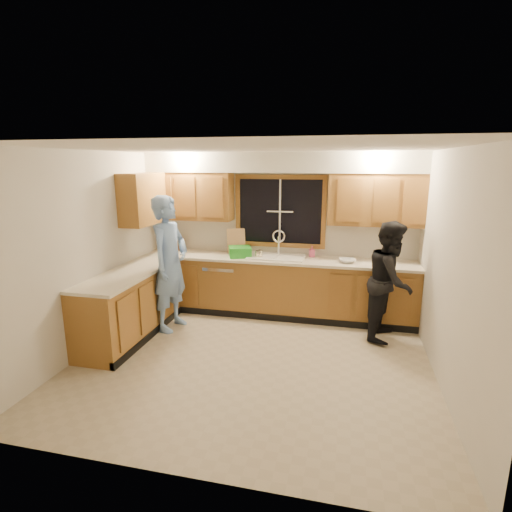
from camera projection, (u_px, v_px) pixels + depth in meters
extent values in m
plane|color=#B5A68B|center=(252.00, 361.00, 4.84)|extent=(4.20, 4.20, 0.00)
plane|color=white|center=(252.00, 148.00, 4.27)|extent=(4.20, 4.20, 0.00)
plane|color=beige|center=(280.00, 233.00, 6.36)|extent=(4.20, 0.00, 4.20)
plane|color=beige|center=(90.00, 252.00, 5.02)|extent=(0.00, 3.80, 3.80)
plane|color=beige|center=(450.00, 272.00, 4.10)|extent=(0.00, 3.80, 3.80)
cube|color=olive|center=(276.00, 287.00, 6.26)|extent=(4.20, 0.60, 0.88)
cube|color=olive|center=(131.00, 305.00, 5.47)|extent=(0.60, 1.90, 0.88)
cube|color=beige|center=(276.00, 259.00, 6.14)|extent=(4.20, 0.63, 0.04)
cube|color=beige|center=(129.00, 273.00, 5.36)|extent=(0.63, 1.90, 0.04)
cube|color=olive|center=(191.00, 196.00, 6.39)|extent=(1.35, 0.33, 0.75)
cube|color=olive|center=(376.00, 200.00, 5.76)|extent=(1.35, 0.33, 0.75)
cube|color=olive|center=(143.00, 199.00, 5.91)|extent=(0.33, 0.90, 0.75)
cube|color=silver|center=(279.00, 163.00, 5.94)|extent=(4.20, 0.35, 0.30)
cube|color=black|center=(280.00, 211.00, 6.28)|extent=(1.30, 0.01, 1.00)
cube|color=olive|center=(280.00, 177.00, 6.14)|extent=(1.44, 0.03, 0.07)
cube|color=olive|center=(280.00, 245.00, 6.39)|extent=(1.44, 0.03, 0.07)
cube|color=olive|center=(238.00, 210.00, 6.42)|extent=(0.07, 0.03, 1.00)
cube|color=olive|center=(324.00, 213.00, 6.12)|extent=(0.07, 0.03, 1.00)
cube|color=white|center=(276.00, 257.00, 6.15)|extent=(0.86, 0.52, 0.03)
cube|color=white|center=(263.00, 262.00, 6.22)|extent=(0.38, 0.42, 0.18)
cube|color=white|center=(290.00, 263.00, 6.12)|extent=(0.38, 0.42, 0.18)
cylinder|color=white|center=(279.00, 245.00, 6.30)|extent=(0.04, 0.04, 0.28)
torus|color=white|center=(279.00, 236.00, 6.27)|extent=(0.21, 0.03, 0.21)
cube|color=white|center=(224.00, 286.00, 6.44)|extent=(0.60, 0.56, 0.82)
cube|color=white|center=(106.00, 320.00, 4.93)|extent=(0.58, 0.75, 0.90)
imported|color=#749CDC|center=(170.00, 264.00, 5.62)|extent=(0.55, 0.76, 1.92)
imported|color=black|center=(390.00, 281.00, 5.34)|extent=(0.79, 0.92, 1.61)
cube|color=#966229|center=(181.00, 244.00, 6.65)|extent=(0.14, 0.13, 0.20)
cube|color=tan|center=(236.00, 241.00, 6.45)|extent=(0.31, 0.21, 0.39)
cube|color=green|center=(240.00, 252.00, 6.21)|extent=(0.42, 0.41, 0.16)
imported|color=#E8588D|center=(312.00, 251.00, 6.19)|extent=(0.10, 0.10, 0.17)
imported|color=silver|center=(347.00, 261.00, 5.84)|extent=(0.28, 0.28, 0.06)
cylinder|color=beige|center=(257.00, 254.00, 6.11)|extent=(0.08, 0.08, 0.12)
cylinder|color=beige|center=(260.00, 254.00, 6.10)|extent=(0.09, 0.09, 0.13)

